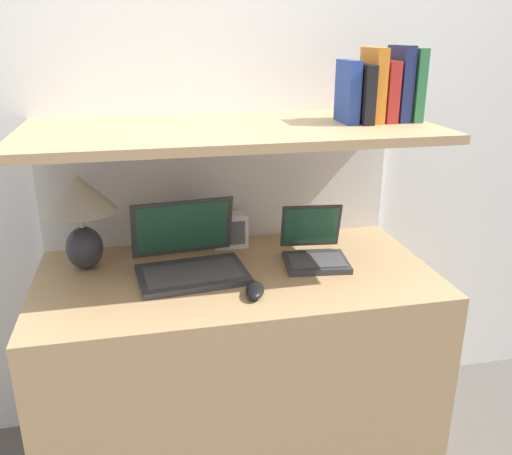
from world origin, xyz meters
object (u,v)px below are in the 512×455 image
object	(u,v)px
table_lamp	(80,206)
book_black	(361,93)
laptop_small	(314,250)
book_blue	(348,92)
laptop_large	(189,259)
book_red	(385,91)
computer_mouse	(255,290)
book_green	(412,85)
book_navy	(399,84)
book_orange	(373,85)
router_box	(230,230)

from	to	relation	value
table_lamp	book_black	distance (m)	0.98
laptop_small	book_blue	size ratio (longest dim) A/B	1.30
laptop_large	book_red	distance (m)	0.85
computer_mouse	book_green	distance (m)	0.85
laptop_large	book_green	xyz separation A→B (m)	(0.76, 0.03, 0.54)
book_red	book_blue	world-z (taller)	book_blue
book_green	book_navy	bearing A→B (deg)	-180.00
table_lamp	book_blue	distance (m)	0.94
laptop_small	book_orange	distance (m)	0.58
table_lamp	book_navy	xyz separation A→B (m)	(1.05, -0.08, 0.37)
book_green	book_navy	xyz separation A→B (m)	(-0.04, -0.00, 0.00)
computer_mouse	book_orange	distance (m)	0.76
laptop_large	book_navy	size ratio (longest dim) A/B	1.57
laptop_large	computer_mouse	world-z (taller)	laptop_large
book_black	book_blue	distance (m)	0.05
laptop_small	book_red	distance (m)	0.58
laptop_small	book_navy	size ratio (longest dim) A/B	1.06
computer_mouse	book_blue	distance (m)	0.70
laptop_small	computer_mouse	xyz separation A→B (m)	(-0.26, -0.21, -0.02)
computer_mouse	book_red	bearing A→B (deg)	26.50
table_lamp	book_black	bearing A→B (deg)	-4.84
table_lamp	book_red	xyz separation A→B (m)	(1.00, -0.08, 0.35)
laptop_large	book_orange	bearing A→B (deg)	2.76
table_lamp	laptop_large	world-z (taller)	table_lamp
computer_mouse	book_black	size ratio (longest dim) A/B	0.66
book_red	book_black	distance (m)	0.09
table_lamp	computer_mouse	size ratio (longest dim) A/B	2.69
computer_mouse	book_navy	size ratio (longest dim) A/B	0.50
book_navy	book_blue	bearing A→B (deg)	180.00
table_lamp	book_navy	bearing A→B (deg)	-4.23
router_box	book_orange	world-z (taller)	book_orange
laptop_small	book_blue	xyz separation A→B (m)	(0.10, 0.03, 0.53)
book_navy	table_lamp	bearing A→B (deg)	175.77
book_blue	book_navy	bearing A→B (deg)	-0.00
table_lamp	book_orange	world-z (taller)	book_orange
laptop_large	book_black	world-z (taller)	book_black
book_black	laptop_small	bearing A→B (deg)	-168.40
book_blue	laptop_large	bearing A→B (deg)	-176.80
book_red	computer_mouse	bearing A→B (deg)	-153.50
book_orange	book_black	distance (m)	0.05
book_red	table_lamp	bearing A→B (deg)	175.57
router_box	book_red	size ratio (longest dim) A/B	0.65
computer_mouse	router_box	distance (m)	0.41
table_lamp	book_green	size ratio (longest dim) A/B	1.40
router_box	book_red	bearing A→B (deg)	-18.71
book_orange	book_blue	xyz separation A→B (m)	(-0.08, 0.00, -0.02)
table_lamp	book_blue	size ratio (longest dim) A/B	1.65
computer_mouse	book_black	world-z (taller)	book_black
router_box	book_green	size ratio (longest dim) A/B	0.55
book_blue	laptop_small	bearing A→B (deg)	-163.49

